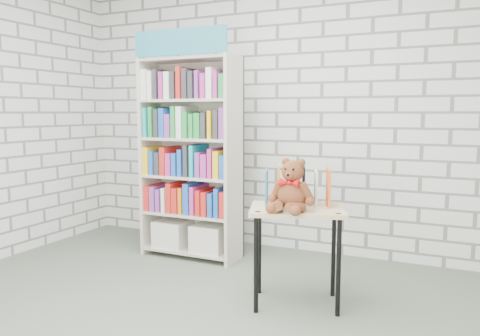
% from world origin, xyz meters
% --- Properties ---
extents(ground, '(4.50, 4.50, 0.00)m').
position_xyz_m(ground, '(0.00, 0.00, 0.00)').
color(ground, '#525C4E').
rests_on(ground, ground).
extents(room_shell, '(4.52, 4.02, 2.81)m').
position_xyz_m(room_shell, '(0.00, 0.00, 1.78)').
color(room_shell, silver).
rests_on(room_shell, ground).
extents(bookshelf, '(0.96, 0.37, 2.15)m').
position_xyz_m(bookshelf, '(-0.63, 1.36, 0.98)').
color(bookshelf, beige).
rests_on(bookshelf, ground).
extents(display_table, '(0.78, 0.65, 0.72)m').
position_xyz_m(display_table, '(0.66, 0.66, 0.62)').
color(display_table, tan).
rests_on(display_table, ground).
extents(table_books, '(0.51, 0.35, 0.28)m').
position_xyz_m(table_books, '(0.62, 0.77, 0.86)').
color(table_books, teal).
rests_on(table_books, display_table).
extents(teddy_bear, '(0.34, 0.31, 0.37)m').
position_xyz_m(teddy_bear, '(0.65, 0.55, 0.87)').
color(teddy_bear, maroon).
rests_on(teddy_bear, display_table).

